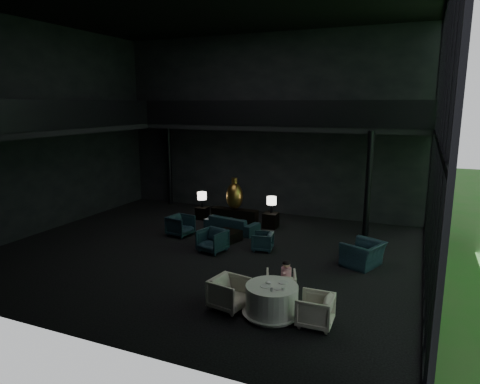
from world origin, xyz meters
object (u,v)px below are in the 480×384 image
at_px(dining_chair_north, 281,284).
at_px(side_table_right, 271,220).
at_px(console, 235,216).
at_px(window_armchair, 363,248).
at_px(lounge_armchair_west, 180,223).
at_px(dining_table, 272,302).
at_px(bronze_urn, 234,196).
at_px(sofa, 232,221).
at_px(table_lamp_left, 202,196).
at_px(child, 286,271).
at_px(table_lamp_right, 272,201).
at_px(dining_chair_east, 315,308).
at_px(coffee_table, 227,236).
at_px(lounge_armchair_east, 262,242).
at_px(dining_chair_west, 229,290).
at_px(lounge_armchair_south, 212,238).
at_px(side_table_left, 202,213).

bearing_deg(dining_chair_north, side_table_right, -87.21).
xyz_separation_m(console, window_armchair, (5.62, -2.83, 0.26)).
distance_m(lounge_armchair_west, dining_table, 7.00).
relative_size(bronze_urn, sofa, 0.59).
relative_size(console, lounge_armchair_west, 2.08).
height_order(bronze_urn, table_lamp_left, bronze_urn).
relative_size(window_armchair, dining_table, 0.93).
bearing_deg(child, window_armchair, -116.40).
height_order(table_lamp_right, dining_chair_east, table_lamp_right).
xyz_separation_m(table_lamp_left, dining_chair_east, (6.71, -7.12, -0.60)).
distance_m(bronze_urn, table_lamp_left, 1.61).
bearing_deg(dining_table, sofa, 122.17).
distance_m(sofa, coffee_table, 1.20).
bearing_deg(dining_table, coffee_table, 125.49).
distance_m(sofa, lounge_armchair_east, 2.47).
bearing_deg(lounge_armchair_east, dining_table, 13.24).
bearing_deg(child, side_table_right, -67.43).
bearing_deg(side_table_right, bronze_urn, -178.65).
xyz_separation_m(side_table_right, dining_chair_west, (1.36, -7.05, 0.16)).
bearing_deg(dining_chair_east, bronze_urn, -145.18).
bearing_deg(lounge_armchair_south, bronze_urn, 114.09).
relative_size(lounge_armchair_west, lounge_armchair_south, 1.01).
bearing_deg(table_lamp_right, sofa, -135.51).
relative_size(bronze_urn, dining_table, 0.93).
bearing_deg(lounge_armchair_west, bronze_urn, -18.89).
height_order(side_table_right, coffee_table, side_table_right).
bearing_deg(child, side_table_left, -46.85).
xyz_separation_m(side_table_left, lounge_armchair_west, (0.37, -2.47, 0.21)).
height_order(dining_chair_north, child, child).
xyz_separation_m(bronze_urn, dining_table, (4.04, -6.95, -0.87)).
bearing_deg(table_lamp_left, dining_table, -51.37).
height_order(sofa, coffee_table, sofa).
distance_m(lounge_armchair_east, child, 3.75).
bearing_deg(console, dining_table, -59.80).
distance_m(sofa, dining_chair_west, 6.45).
height_order(side_table_left, dining_chair_north, dining_chair_north).
distance_m(console, side_table_right, 1.60).
xyz_separation_m(table_lamp_left, dining_chair_north, (5.56, -6.10, -0.62)).
distance_m(dining_table, child, 1.09).
distance_m(bronze_urn, coffee_table, 2.55).
bearing_deg(side_table_left, table_lamp_left, -90.00).
bearing_deg(side_table_right, console, -178.60).
relative_size(side_table_left, dining_chair_east, 0.64).
bearing_deg(sofa, console, -61.62).
relative_size(side_table_left, child, 0.92).
relative_size(lounge_armchair_west, window_armchair, 0.72).
xyz_separation_m(table_lamp_right, window_armchair, (4.02, -2.94, -0.51)).
xyz_separation_m(side_table_left, table_lamp_left, (0.00, -0.01, 0.75)).
height_order(lounge_armchair_west, dining_table, lounge_armchair_west).
bearing_deg(lounge_armchair_south, side_table_right, 88.48).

